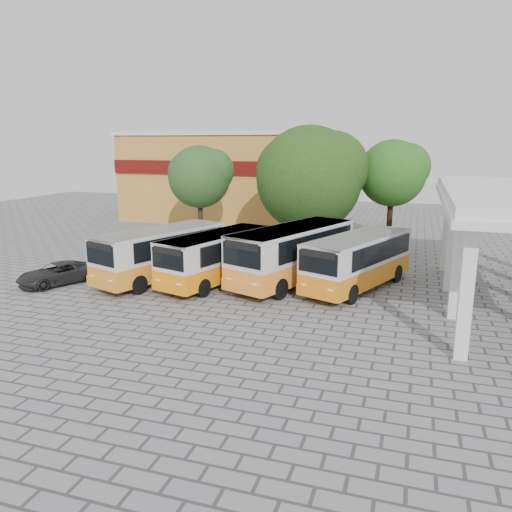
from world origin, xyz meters
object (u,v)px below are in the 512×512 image
(parked_car, at_px, (57,273))
(bus_far_left, at_px, (161,251))
(bus_centre_left, at_px, (217,255))
(bus_centre_right, at_px, (293,251))
(bus_far_right, at_px, (358,258))

(parked_car, bearing_deg, bus_far_left, 51.33)
(bus_centre_left, height_order, bus_centre_right, bus_centre_right)
(parked_car, bearing_deg, bus_far_right, 39.98)
(bus_far_right, bearing_deg, bus_far_left, -149.49)
(bus_far_left, relative_size, bus_centre_right, 0.92)
(bus_far_left, height_order, bus_centre_left, bus_far_left)
(bus_centre_right, height_order, bus_far_right, bus_centre_right)
(bus_far_left, relative_size, bus_far_right, 1.02)
(bus_centre_left, xyz_separation_m, bus_centre_right, (3.81, 1.15, 0.20))
(bus_centre_left, xyz_separation_m, bus_far_right, (7.21, 1.21, 0.04))
(bus_centre_left, xyz_separation_m, parked_car, (-8.01, -2.80, -0.98))
(bus_far_right, bearing_deg, bus_centre_left, -148.80)
(bus_centre_left, distance_m, parked_car, 8.54)
(bus_centre_right, bearing_deg, bus_centre_left, -142.48)
(bus_far_left, xyz_separation_m, bus_far_right, (10.31, 1.60, -0.03))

